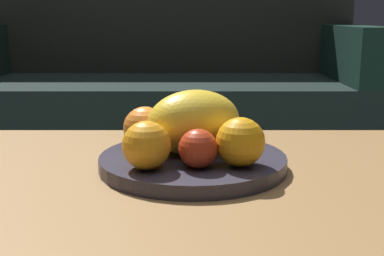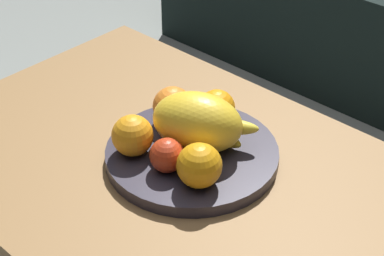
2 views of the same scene
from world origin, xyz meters
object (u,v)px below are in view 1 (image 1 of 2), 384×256
at_px(melon_large_front, 193,122).
at_px(orange_front, 180,123).
at_px(fruit_bowl, 192,162).
at_px(orange_back, 144,128).
at_px(orange_left, 146,145).
at_px(orange_right, 240,142).
at_px(couch, 163,99).
at_px(apple_front, 197,149).
at_px(coffee_table, 184,198).
at_px(banana_bunch, 197,133).

distance_m(melon_large_front, orange_front, 0.09).
height_order(fruit_bowl, orange_back, orange_back).
height_order(orange_left, orange_right, orange_right).
relative_size(orange_front, orange_left, 0.94).
relative_size(couch, melon_large_front, 9.70).
distance_m(orange_back, apple_front, 0.15).
relative_size(orange_right, orange_back, 1.01).
bearing_deg(orange_left, coffee_table, 35.56).
bearing_deg(orange_left, orange_right, 6.39).
relative_size(orange_left, orange_right, 0.97).
bearing_deg(couch, fruit_bowl, -84.39).
xyz_separation_m(couch, apple_front, (0.13, -1.36, 0.14)).
relative_size(orange_front, orange_right, 0.91).
relative_size(fruit_bowl, banana_bunch, 1.93).
distance_m(melon_large_front, orange_right, 0.11).
bearing_deg(coffee_table, couch, 94.87).
bearing_deg(couch, orange_left, -87.88).
bearing_deg(apple_front, orange_right, 7.96).
xyz_separation_m(fruit_bowl, orange_left, (-0.08, -0.08, 0.05)).
bearing_deg(orange_back, orange_left, -83.74).
distance_m(fruit_bowl, orange_left, 0.12).
distance_m(orange_left, banana_bunch, 0.15).
height_order(fruit_bowl, orange_left, orange_left).
height_order(melon_large_front, apple_front, melon_large_front).
height_order(orange_front, apple_front, orange_front).
bearing_deg(couch, banana_bunch, -83.72).
relative_size(fruit_bowl, melon_large_front, 1.92).
bearing_deg(orange_front, coffee_table, -85.84).
xyz_separation_m(coffee_table, orange_back, (-0.08, 0.08, 0.11)).
xyz_separation_m(orange_left, orange_back, (-0.01, 0.12, 0.00)).
xyz_separation_m(orange_front, banana_bunch, (0.03, -0.05, -0.01)).
height_order(orange_left, apple_front, orange_left).
bearing_deg(orange_left, fruit_bowl, 47.99).
bearing_deg(banana_bunch, orange_back, -176.86).
relative_size(fruit_bowl, orange_back, 4.14).
bearing_deg(orange_left, melon_large_front, 50.98).
height_order(couch, melon_large_front, couch).
bearing_deg(fruit_bowl, orange_left, -132.01).
height_order(coffee_table, orange_front, orange_front).
height_order(coffee_table, orange_back, orange_back).
relative_size(orange_front, banana_bunch, 0.43).
height_order(coffee_table, melon_large_front, melon_large_front).
bearing_deg(apple_front, orange_back, 130.26).
xyz_separation_m(orange_right, orange_back, (-0.17, 0.11, -0.00)).
bearing_deg(orange_right, banana_bunch, 121.79).
bearing_deg(orange_front, apple_front, -79.65).
bearing_deg(melon_large_front, fruit_bowl, -100.83).
bearing_deg(coffee_table, melon_large_front, 73.08).
distance_m(couch, melon_large_front, 1.29).
bearing_deg(couch, orange_back, -88.29).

